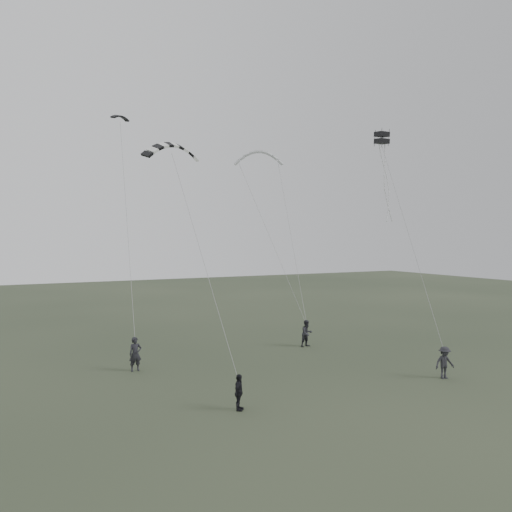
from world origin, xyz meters
name	(u,v)px	position (x,y,z in m)	size (l,w,h in m)	color
ground	(290,387)	(0.00, 0.00, 0.00)	(140.00, 140.00, 0.00)	#2C3725
flyer_left	(135,354)	(-6.38, 6.76, 0.99)	(0.72, 0.47, 1.98)	black
flyer_right	(307,333)	(6.06, 7.80, 0.94)	(0.92, 0.71, 1.89)	#27272D
flyer_center	(239,392)	(-3.83, -1.96, 0.81)	(0.95, 0.40, 1.62)	black
flyer_far	(445,363)	(8.37, -2.49, 0.88)	(1.14, 0.66, 1.76)	#242429
kite_dark_small	(120,116)	(-5.73, 13.42, 16.17)	(1.37, 0.41, 0.47)	black
kite_pale_large	(259,152)	(6.14, 15.45, 14.96)	(4.11, 0.93, 1.68)	#BABDBF
kite_striped	(172,145)	(-4.09, 6.89, 13.25)	(3.37, 0.84, 1.29)	black
kite_box	(382,138)	(8.49, 2.90, 14.09)	(0.71, 0.71, 0.75)	black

